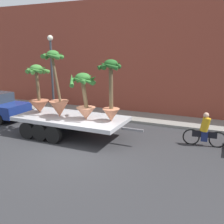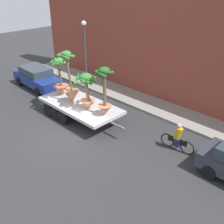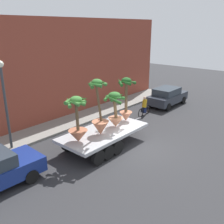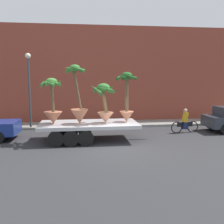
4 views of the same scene
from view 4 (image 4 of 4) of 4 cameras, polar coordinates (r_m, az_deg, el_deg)
ground_plane at (r=13.03m, az=0.80°, el=-7.75°), size 60.00×60.00×0.00m
sidewalk at (r=18.93m, az=-1.86°, el=-2.66°), size 24.00×2.20×0.15m
building_facade at (r=20.32m, az=-2.38°, el=8.07°), size 24.00×1.20×7.22m
flatbed_trailer at (r=14.36m, az=-5.99°, el=-3.23°), size 6.31×2.57×0.98m
potted_palm_rear at (r=13.95m, az=-7.35°, el=1.87°), size 1.29×1.12×3.12m
potted_palm_middle at (r=14.13m, az=-1.65°, el=2.02°), size 1.51×1.48×2.14m
potted_palm_front at (r=14.46m, az=3.18°, el=2.91°), size 1.15×1.19×2.75m
potted_palm_extra at (r=14.28m, az=-12.80°, el=1.56°), size 1.23×1.18×2.43m
cyclist at (r=16.98m, az=15.58°, el=-2.10°), size 1.84×0.38×1.54m
street_lamp at (r=18.01m, az=-17.61°, el=6.56°), size 0.36×0.36×4.83m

